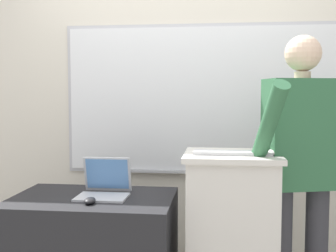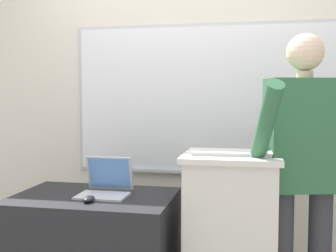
% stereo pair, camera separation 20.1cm
% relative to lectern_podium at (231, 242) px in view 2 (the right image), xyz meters
% --- Properties ---
extents(back_wall, '(6.40, 0.17, 2.69)m').
position_rel_lectern_podium_xyz_m(back_wall, '(-0.36, 0.86, 0.83)').
color(back_wall, beige).
rests_on(back_wall, ground_plane).
extents(lectern_podium, '(0.54, 0.49, 1.03)m').
position_rel_lectern_podium_xyz_m(lectern_podium, '(0.00, 0.00, 0.00)').
color(lectern_podium, beige).
rests_on(lectern_podium, ground_plane).
extents(person_presenter, '(0.58, 0.62, 1.70)m').
position_rel_lectern_podium_xyz_m(person_presenter, '(0.39, 0.04, 0.46)').
color(person_presenter, '#333338').
rests_on(person_presenter, ground_plane).
extents(laptop, '(0.29, 0.27, 0.22)m').
position_rel_lectern_podium_xyz_m(laptop, '(-0.74, -0.01, 0.31)').
color(laptop, '#B7BABF').
rests_on(laptop, side_desk).
extents(wireless_keyboard, '(0.43, 0.12, 0.02)m').
position_rel_lectern_podium_xyz_m(wireless_keyboard, '(-0.00, -0.06, 0.52)').
color(wireless_keyboard, silver).
rests_on(wireless_keyboard, lectern_podium).
extents(computer_mouse_by_laptop, '(0.06, 0.10, 0.03)m').
position_rel_lectern_podium_xyz_m(computer_mouse_by_laptop, '(-0.78, -0.20, 0.26)').
color(computer_mouse_by_laptop, black).
rests_on(computer_mouse_by_laptop, side_desk).
extents(computer_mouse_by_keyboard, '(0.06, 0.10, 0.03)m').
position_rel_lectern_podium_xyz_m(computer_mouse_by_keyboard, '(0.22, -0.06, 0.53)').
color(computer_mouse_by_keyboard, silver).
rests_on(computer_mouse_by_keyboard, lectern_podium).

